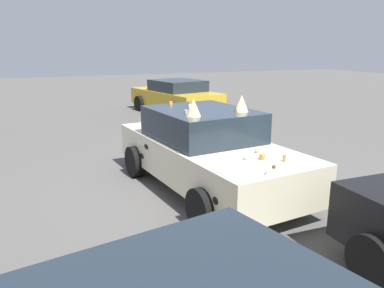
{
  "coord_description": "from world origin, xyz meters",
  "views": [
    {
      "loc": [
        -6.07,
        2.87,
        2.59
      ],
      "look_at": [
        0.0,
        0.3,
        0.9
      ],
      "focal_mm": 35.53,
      "sensor_mm": 36.0,
      "label": 1
    }
  ],
  "objects": [
    {
      "name": "parked_sedan_far_left",
      "position": [
        8.13,
        -2.45,
        0.68
      ],
      "size": [
        4.46,
        2.73,
        1.32
      ],
      "rotation": [
        0.0,
        0.0,
        0.22
      ],
      "color": "gold",
      "rests_on": "ground"
    },
    {
      "name": "art_car_decorated",
      "position": [
        0.04,
        0.0,
        0.74
      ],
      "size": [
        4.51,
        2.37,
        1.77
      ],
      "rotation": [
        0.0,
        0.0,
        3.25
      ],
      "color": "beige",
      "rests_on": "ground"
    },
    {
      "name": "ground_plane",
      "position": [
        0.0,
        0.0,
        0.0
      ],
      "size": [
        60.0,
        60.0,
        0.0
      ],
      "primitive_type": "plane",
      "color": "#514F4C"
    }
  ]
}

